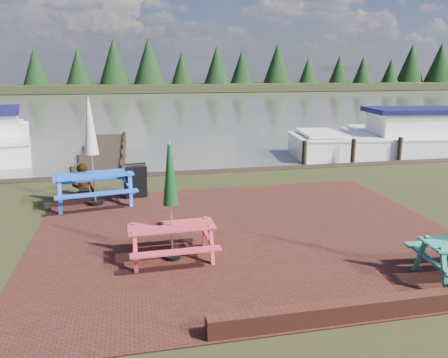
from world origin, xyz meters
TOP-DOWN VIEW (x-y plane):
  - ground at (0.00, 0.00)m, footprint 120.00×120.00m
  - paving at (0.00, 1.00)m, footprint 9.00×7.50m
  - brick_wall at (2.15, -2.42)m, footprint 6.21×1.79m
  - water at (0.00, 37.00)m, footprint 120.00×60.00m
  - far_treeline at (0.00, 66.00)m, footprint 120.00×10.00m
  - picnic_table_red at (-1.70, 0.02)m, footprint 1.64×1.47m
  - picnic_table_blue at (-3.36, 3.85)m, footprint 2.27×2.08m
  - chalkboard at (-2.28, 4.26)m, footprint 0.61×0.62m
  - jetty at (-3.50, 11.28)m, footprint 1.76×9.08m
  - boat_near at (8.74, 8.97)m, footprint 8.75×4.01m
  - boat_far at (11.02, 10.33)m, footprint 7.11×3.77m
  - person at (-3.77, 4.96)m, footprint 0.70×0.50m

SIDE VIEW (x-z plane):
  - ground at x=0.00m, z-range 0.00..0.00m
  - water at x=0.00m, z-range -0.01..0.01m
  - paving at x=0.00m, z-range 0.00..0.02m
  - jetty at x=-3.50m, z-range -0.39..0.61m
  - brick_wall at x=2.15m, z-range 0.00..0.30m
  - boat_far at x=11.02m, z-range -0.62..1.49m
  - boat_near at x=8.74m, z-range -0.66..1.62m
  - chalkboard at x=-2.28m, z-range 0.02..0.96m
  - picnic_table_red at x=-1.70m, z-range -0.33..1.89m
  - person at x=-3.77m, z-range 0.00..1.79m
  - picnic_table_blue at x=-3.36m, z-range -0.42..2.37m
  - far_treeline at x=0.00m, z-range -0.77..7.33m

